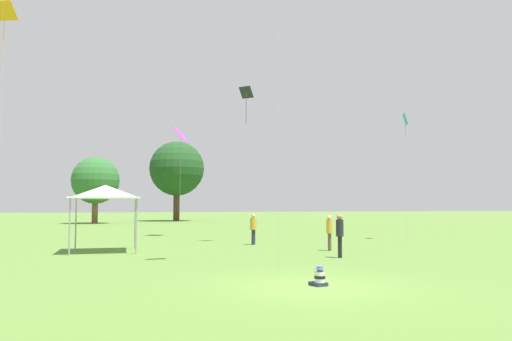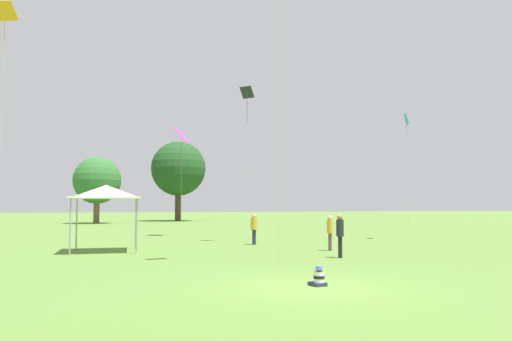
{
  "view_description": "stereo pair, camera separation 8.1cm",
  "coord_description": "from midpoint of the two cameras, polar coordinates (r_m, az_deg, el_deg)",
  "views": [
    {
      "loc": [
        -5.33,
        -12.59,
        2.2
      ],
      "look_at": [
        0.08,
        5.66,
        3.53
      ],
      "focal_mm": 35.0,
      "sensor_mm": 36.0,
      "label": 1
    },
    {
      "loc": [
        -5.25,
        -12.61,
        2.2
      ],
      "look_at": [
        0.08,
        5.66,
        3.53
      ],
      "focal_mm": 35.0,
      "sensor_mm": 36.0,
      "label": 2
    }
  ],
  "objects": [
    {
      "name": "ground_plane",
      "position": [
        13.84,
        6.36,
        -13.12
      ],
      "size": [
        300.0,
        300.0,
        0.0
      ],
      "primitive_type": "plane",
      "color": "#567A33"
    },
    {
      "name": "seated_toddler",
      "position": [
        14.04,
        7.08,
        -12.05
      ],
      "size": [
        0.44,
        0.51,
        0.55
      ],
      "rotation": [
        0.0,
        0.0,
        0.19
      ],
      "color": "#282D47",
      "rests_on": "ground"
    },
    {
      "name": "person_standing_0",
      "position": [
        24.68,
        8.3,
        -6.66
      ],
      "size": [
        0.34,
        0.34,
        1.71
      ],
      "rotation": [
        0.0,
        0.0,
        4.62
      ],
      "color": "brown",
      "rests_on": "ground"
    },
    {
      "name": "person_standing_1",
      "position": [
        21.43,
        9.44,
        -6.87
      ],
      "size": [
        0.42,
        0.42,
        1.82
      ],
      "rotation": [
        0.0,
        0.0,
        0.41
      ],
      "color": "black",
      "rests_on": "ground"
    },
    {
      "name": "person_standing_2",
      "position": [
        28.15,
        -0.38,
        -6.42
      ],
      "size": [
        0.44,
        0.44,
        1.72
      ],
      "rotation": [
        0.0,
        0.0,
        3.27
      ],
      "color": "#282D42",
      "rests_on": "ground"
    },
    {
      "name": "canopy_tent",
      "position": [
        24.95,
        -16.91,
        -2.38
      ],
      "size": [
        3.28,
        3.28,
        3.17
      ],
      "rotation": [
        0.0,
        0.0,
        -0.03
      ],
      "color": "white",
      "rests_on": "ground"
    },
    {
      "name": "kite_0",
      "position": [
        33.95,
        16.64,
        5.11
      ],
      "size": [
        0.48,
        0.76,
        8.15
      ],
      "rotation": [
        0.0,
        0.0,
        0.4
      ],
      "color": "#339EDB",
      "rests_on": "ground"
    },
    {
      "name": "kite_1",
      "position": [
        36.41,
        -8.68,
        3.87
      ],
      "size": [
        1.4,
        1.63,
        7.8
      ],
      "rotation": [
        0.0,
        0.0,
        0.34
      ],
      "color": "#B738C6",
      "rests_on": "ground"
    },
    {
      "name": "kite_3",
      "position": [
        30.53,
        -1.21,
        8.18
      ],
      "size": [
        0.9,
        0.9,
        9.36
      ],
      "rotation": [
        0.0,
        0.0,
        1.58
      ],
      "color": "#1E2328",
      "rests_on": "ground"
    },
    {
      "name": "kite_4",
      "position": [
        22.19,
        -26.92,
        14.98
      ],
      "size": [
        0.98,
        0.87,
        9.96
      ],
      "rotation": [
        0.0,
        0.0,
        1.96
      ],
      "color": "orange",
      "rests_on": "ground"
    },
    {
      "name": "distant_tree_0",
      "position": [
        63.83,
        -17.9,
        -1.1
      ],
      "size": [
        5.73,
        5.73,
        8.11
      ],
      "color": "brown",
      "rests_on": "ground"
    },
    {
      "name": "distant_tree_1",
      "position": [
        71.3,
        -9.07,
        0.19
      ],
      "size": [
        7.68,
        7.68,
        11.23
      ],
      "color": "#473323",
      "rests_on": "ground"
    }
  ]
}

